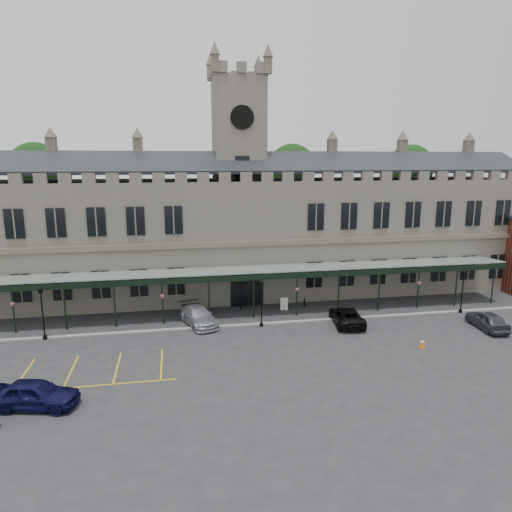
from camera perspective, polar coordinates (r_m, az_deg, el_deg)
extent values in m
plane|color=#2A2A2C|center=(35.01, 1.79, -11.69)|extent=(140.00, 140.00, 0.00)
cube|color=#5E584E|center=(48.50, -2.11, 2.41)|extent=(60.00, 10.00, 12.00)
cube|color=brown|center=(43.42, -1.13, 1.56)|extent=(60.00, 0.35, 0.50)
cube|color=black|center=(45.36, -1.72, 11.65)|extent=(60.00, 4.77, 2.20)
cube|color=black|center=(50.31, -2.59, 11.68)|extent=(60.00, 4.77, 2.20)
cube|color=black|center=(44.48, -1.13, -3.88)|extent=(3.20, 0.18, 3.80)
cube|color=#5E584E|center=(47.93, -2.15, 8.32)|extent=(5.00, 5.00, 22.00)
cylinder|color=silver|center=(45.47, -1.75, 16.95)|extent=(2.20, 0.12, 2.20)
cylinder|color=black|center=(45.40, -1.73, 16.96)|extent=(2.30, 0.04, 2.30)
cube|color=black|center=(45.31, -1.70, 10.64)|extent=(1.40, 0.12, 2.80)
cube|color=#8C9E93|center=(42.10, -0.73, -1.70)|extent=(50.00, 4.00, 0.40)
cube|color=black|center=(40.25, -0.25, -2.70)|extent=(50.00, 0.18, 0.50)
cube|color=gray|center=(39.99, 0.13, -8.50)|extent=(60.00, 0.40, 0.12)
cylinder|color=#332314|center=(58.93, -25.17, 2.98)|extent=(0.70, 0.70, 12.00)
sphere|color=black|center=(58.38, -25.79, 9.78)|extent=(6.00, 6.00, 6.00)
cylinder|color=#332314|center=(58.80, 4.39, 4.07)|extent=(0.70, 0.70, 12.00)
sphere|color=black|center=(58.26, 4.50, 10.90)|extent=(6.00, 6.00, 6.00)
cylinder|color=#332314|center=(64.70, 18.28, 4.22)|extent=(0.70, 0.70, 12.00)
sphere|color=black|center=(64.20, 18.69, 10.42)|extent=(6.00, 6.00, 6.00)
cylinder|color=black|center=(40.60, -24.86, -9.22)|extent=(0.35, 0.35, 0.29)
cylinder|color=black|center=(40.02, -25.09, -6.82)|extent=(0.12, 0.12, 3.87)
cube|color=black|center=(39.44, -25.35, -3.95)|extent=(0.27, 0.27, 0.39)
cone|color=black|center=(39.35, -25.40, -3.48)|extent=(0.43, 0.43, 0.29)
cylinder|color=black|center=(39.58, 0.68, -8.60)|extent=(0.33, 0.33, 0.27)
cylinder|color=black|center=(39.02, 0.68, -6.27)|extent=(0.11, 0.11, 3.66)
cube|color=black|center=(38.45, 0.69, -3.49)|extent=(0.26, 0.26, 0.37)
cone|color=black|center=(38.37, 0.69, -3.03)|extent=(0.40, 0.40, 0.27)
cylinder|color=black|center=(47.09, 24.18, -6.30)|extent=(0.33, 0.33, 0.27)
cylinder|color=black|center=(46.62, 24.36, -4.32)|extent=(0.11, 0.11, 3.65)
cube|color=black|center=(46.14, 24.57, -1.98)|extent=(0.26, 0.26, 0.37)
cone|color=black|center=(46.07, 24.60, -1.59)|extent=(0.40, 0.40, 0.27)
cube|color=orange|center=(37.65, 20.04, -10.67)|extent=(0.39, 0.39, 0.04)
cone|color=orange|center=(37.52, 20.08, -10.19)|extent=(0.45, 0.45, 0.72)
cylinder|color=silver|center=(37.49, 20.09, -10.04)|extent=(0.30, 0.30, 0.10)
cylinder|color=black|center=(43.75, 3.54, -6.43)|extent=(0.06, 0.06, 0.51)
cube|color=silver|center=(43.64, 3.55, -5.99)|extent=(0.71, 0.15, 1.22)
cylinder|color=black|center=(43.92, -1.93, -6.06)|extent=(0.16, 0.16, 0.91)
cylinder|color=black|center=(44.80, 6.08, -5.81)|extent=(0.15, 0.15, 0.84)
imported|color=#0C0D35|center=(30.18, -25.89, -15.28)|extent=(5.22, 3.00, 1.67)
imported|color=#A2A4AA|center=(40.18, -7.23, -7.43)|extent=(3.71, 5.71, 1.54)
imported|color=black|center=(40.75, 11.26, -7.37)|extent=(2.98, 5.37, 1.42)
imported|color=#393D41|center=(43.52, 26.94, -7.16)|extent=(2.15, 4.59, 1.52)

